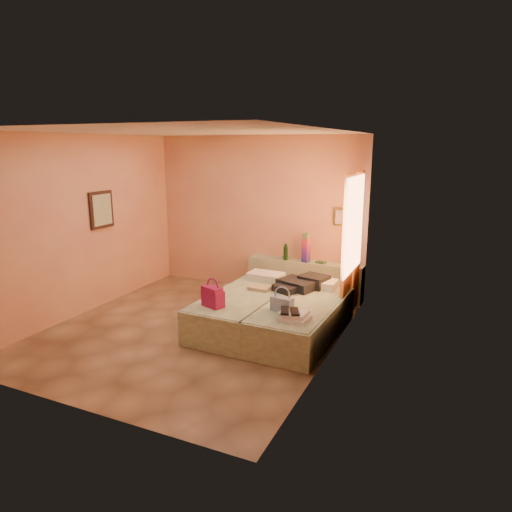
{
  "coord_description": "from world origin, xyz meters",
  "views": [
    {
      "loc": [
        3.38,
        -5.3,
        2.62
      ],
      "look_at": [
        0.6,
        0.85,
        0.98
      ],
      "focal_mm": 32.0,
      "sensor_mm": 36.0,
      "label": 1
    }
  ],
  "objects_px": {
    "bed_left": "(244,310)",
    "magenta_handbag": "(213,296)",
    "water_bottle": "(286,252)",
    "blue_handbag": "(282,304)",
    "flower_vase": "(348,257)",
    "green_book": "(321,262)",
    "headboard_ledge": "(305,279)",
    "towel_stack": "(295,316)",
    "bed_right": "(302,320)"
  },
  "relations": [
    {
      "from": "bed_left",
      "to": "magenta_handbag",
      "type": "bearing_deg",
      "value": -101.96
    },
    {
      "from": "water_bottle",
      "to": "blue_handbag",
      "type": "bearing_deg",
      "value": -70.45
    },
    {
      "from": "magenta_handbag",
      "to": "flower_vase",
      "type": "bearing_deg",
      "value": 81.55
    },
    {
      "from": "green_book",
      "to": "blue_handbag",
      "type": "height_order",
      "value": "blue_handbag"
    },
    {
      "from": "headboard_ledge",
      "to": "water_bottle",
      "type": "distance_m",
      "value": 0.58
    },
    {
      "from": "bed_left",
      "to": "towel_stack",
      "type": "distance_m",
      "value": 1.24
    },
    {
      "from": "green_book",
      "to": "blue_handbag",
      "type": "relative_size",
      "value": 0.54
    },
    {
      "from": "bed_left",
      "to": "green_book",
      "type": "bearing_deg",
      "value": 69.58
    },
    {
      "from": "bed_left",
      "to": "flower_vase",
      "type": "height_order",
      "value": "flower_vase"
    },
    {
      "from": "bed_left",
      "to": "towel_stack",
      "type": "xyz_separation_m",
      "value": [
        1.01,
        -0.65,
        0.3
      ]
    },
    {
      "from": "flower_vase",
      "to": "magenta_handbag",
      "type": "height_order",
      "value": "flower_vase"
    },
    {
      "from": "green_book",
      "to": "headboard_ledge",
      "type": "bearing_deg",
      "value": -167.41
    },
    {
      "from": "water_bottle",
      "to": "magenta_handbag",
      "type": "bearing_deg",
      "value": -94.9
    },
    {
      "from": "bed_left",
      "to": "water_bottle",
      "type": "xyz_separation_m",
      "value": [
        0.04,
        1.6,
        0.54
      ]
    },
    {
      "from": "bed_left",
      "to": "bed_right",
      "type": "distance_m",
      "value": 0.9
    },
    {
      "from": "bed_left",
      "to": "blue_handbag",
      "type": "relative_size",
      "value": 6.68
    },
    {
      "from": "bed_left",
      "to": "blue_handbag",
      "type": "height_order",
      "value": "blue_handbag"
    },
    {
      "from": "headboard_ledge",
      "to": "green_book",
      "type": "distance_m",
      "value": 0.45
    },
    {
      "from": "green_book",
      "to": "towel_stack",
      "type": "bearing_deg",
      "value": -63.59
    },
    {
      "from": "water_bottle",
      "to": "green_book",
      "type": "bearing_deg",
      "value": 4.12
    },
    {
      "from": "magenta_handbag",
      "to": "blue_handbag",
      "type": "height_order",
      "value": "magenta_handbag"
    },
    {
      "from": "bed_right",
      "to": "green_book",
      "type": "distance_m",
      "value": 1.74
    },
    {
      "from": "bed_right",
      "to": "magenta_handbag",
      "type": "relative_size",
      "value": 6.59
    },
    {
      "from": "green_book",
      "to": "magenta_handbag",
      "type": "height_order",
      "value": "magenta_handbag"
    },
    {
      "from": "water_bottle",
      "to": "flower_vase",
      "type": "xyz_separation_m",
      "value": [
        1.07,
        0.13,
        -0.0
      ]
    },
    {
      "from": "bed_left",
      "to": "flower_vase",
      "type": "relative_size",
      "value": 7.32
    },
    {
      "from": "headboard_ledge",
      "to": "water_bottle",
      "type": "relative_size",
      "value": 7.42
    },
    {
      "from": "blue_handbag",
      "to": "bed_left",
      "type": "bearing_deg",
      "value": 161.5
    },
    {
      "from": "bed_right",
      "to": "magenta_handbag",
      "type": "bearing_deg",
      "value": -147.83
    },
    {
      "from": "bed_left",
      "to": "water_bottle",
      "type": "relative_size",
      "value": 7.24
    },
    {
      "from": "blue_handbag",
      "to": "flower_vase",
      "type": "bearing_deg",
      "value": 91.75
    },
    {
      "from": "flower_vase",
      "to": "magenta_handbag",
      "type": "relative_size",
      "value": 0.9
    },
    {
      "from": "bed_left",
      "to": "bed_right",
      "type": "bearing_deg",
      "value": 0.33
    },
    {
      "from": "bed_right",
      "to": "bed_left",
      "type": "bearing_deg",
      "value": -179.67
    },
    {
      "from": "bed_left",
      "to": "green_book",
      "type": "distance_m",
      "value": 1.83
    },
    {
      "from": "bed_right",
      "to": "water_bottle",
      "type": "height_order",
      "value": "water_bottle"
    },
    {
      "from": "headboard_ledge",
      "to": "bed_right",
      "type": "bearing_deg",
      "value": -72.84
    },
    {
      "from": "flower_vase",
      "to": "towel_stack",
      "type": "bearing_deg",
      "value": -92.32
    },
    {
      "from": "water_bottle",
      "to": "flower_vase",
      "type": "bearing_deg",
      "value": 6.92
    },
    {
      "from": "bed_right",
      "to": "flower_vase",
      "type": "bearing_deg",
      "value": 84.89
    },
    {
      "from": "flower_vase",
      "to": "blue_handbag",
      "type": "bearing_deg",
      "value": -99.24
    },
    {
      "from": "green_book",
      "to": "blue_handbag",
      "type": "distance_m",
      "value": 2.08
    },
    {
      "from": "bed_right",
      "to": "flower_vase",
      "type": "relative_size",
      "value": 7.32
    },
    {
      "from": "blue_handbag",
      "to": "bed_right",
      "type": "bearing_deg",
      "value": 81.8
    },
    {
      "from": "headboard_ledge",
      "to": "towel_stack",
      "type": "bearing_deg",
      "value": -74.68
    },
    {
      "from": "flower_vase",
      "to": "water_bottle",
      "type": "bearing_deg",
      "value": -173.08
    },
    {
      "from": "blue_handbag",
      "to": "towel_stack",
      "type": "distance_m",
      "value": 0.34
    },
    {
      "from": "blue_handbag",
      "to": "water_bottle",
      "type": "bearing_deg",
      "value": 120.54
    },
    {
      "from": "headboard_ledge",
      "to": "towel_stack",
      "type": "xyz_separation_m",
      "value": [
        0.64,
        -2.33,
        0.23
      ]
    },
    {
      "from": "green_book",
      "to": "flower_vase",
      "type": "height_order",
      "value": "flower_vase"
    }
  ]
}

